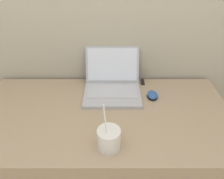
# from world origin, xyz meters

# --- Properties ---
(desk) EXTENTS (1.33, 0.66, 0.73)m
(desk) POSITION_xyz_m (0.00, 0.33, 0.37)
(desk) COLOR tan
(desk) RESTS_ON ground_plane
(laptop) EXTENTS (0.32, 0.33, 0.22)m
(laptop) POSITION_xyz_m (0.05, 0.53, 0.78)
(laptop) COLOR #ADADB2
(laptop) RESTS_ON desk
(drink_cup) EXTENTS (0.10, 0.10, 0.22)m
(drink_cup) POSITION_xyz_m (0.03, 0.11, 0.78)
(drink_cup) COLOR silver
(drink_cup) RESTS_ON desk
(computer_mouse) EXTENTS (0.06, 0.09, 0.03)m
(computer_mouse) POSITION_xyz_m (0.27, 0.47, 0.74)
(computer_mouse) COLOR black
(computer_mouse) RESTS_ON desk
(usb_stick) EXTENTS (0.02, 0.06, 0.01)m
(usb_stick) POSITION_xyz_m (0.23, 0.62, 0.73)
(usb_stick) COLOR black
(usb_stick) RESTS_ON desk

